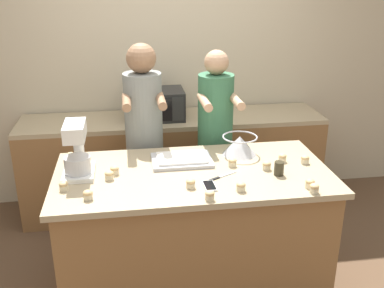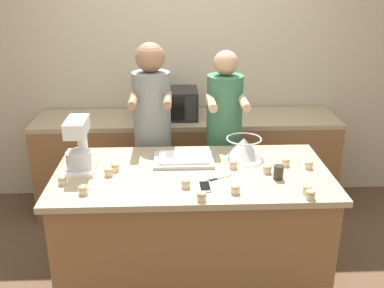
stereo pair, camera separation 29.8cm
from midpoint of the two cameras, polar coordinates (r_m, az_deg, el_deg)
ground_plane at (r=3.51m, az=-2.43°, el=-17.75°), size 16.00×16.00×0.00m
back_wall at (r=4.41m, az=-5.01°, el=9.98°), size 10.00×0.06×2.70m
island_counter at (r=3.23m, az=-2.56°, el=-11.18°), size 1.84×0.92×0.95m
back_counter at (r=4.34m, az=-4.33°, el=-2.47°), size 2.80×0.60×0.93m
person_left at (r=3.62m, az=-8.39°, el=0.18°), size 0.32×0.49×1.70m
person_right at (r=3.67m, az=0.63°, el=0.06°), size 0.31×0.48×1.64m
stand_mixer at (r=3.03m, az=-17.15°, el=-1.06°), size 0.20×0.30×0.36m
mixing_bowl at (r=3.25m, az=3.48°, el=-0.13°), size 0.26×0.26×0.14m
baking_tray at (r=3.15m, az=-4.01°, el=-2.04°), size 0.42×0.29×0.04m
microwave_oven at (r=4.13m, az=-6.65°, el=5.00°), size 0.50×0.36×0.26m
cell_phone at (r=2.80m, az=-0.81°, el=-5.41°), size 0.07×0.15×0.01m
drinking_glass at (r=2.96m, az=8.20°, el=-3.16°), size 0.06×0.06×0.09m
knife at (r=2.92m, az=0.79°, el=-4.24°), size 0.20×0.12×0.01m
cupcake_0 at (r=2.89m, az=-18.87°, el=-5.13°), size 0.06×0.06×0.06m
cupcake_1 at (r=2.77m, az=-3.26°, el=-5.08°), size 0.06×0.06×0.06m
cupcake_2 at (r=3.18m, az=11.60°, el=-1.98°), size 0.06×0.06×0.06m
cupcake_3 at (r=2.83m, az=11.86°, el=-4.98°), size 0.06×0.06×0.06m
cupcake_4 at (r=3.02m, az=-12.61°, el=-3.32°), size 0.06×0.06×0.06m
cupcake_5 at (r=3.18m, az=8.81°, el=-1.78°), size 0.06×0.06×0.06m
cupcake_6 at (r=3.32m, az=-17.66°, el=-1.54°), size 0.06×0.06×0.06m
cupcake_7 at (r=2.74m, az=-16.16°, el=-6.29°), size 0.06×0.06×0.06m
cupcake_8 at (r=2.77m, az=12.34°, el=-5.57°), size 0.06×0.06×0.06m
cupcake_9 at (r=2.95m, az=-13.35°, el=-3.94°), size 0.06×0.06×0.06m
cupcake_10 at (r=2.63m, az=-0.98°, el=-6.61°), size 0.06×0.06×0.06m
cupcake_11 at (r=3.07m, az=2.41°, el=-2.39°), size 0.06×0.06×0.06m
cupcake_12 at (r=3.04m, az=6.72°, el=-2.78°), size 0.06×0.06×0.06m
cupcake_13 at (r=2.74m, az=3.14°, el=-5.48°), size 0.06×0.06×0.06m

